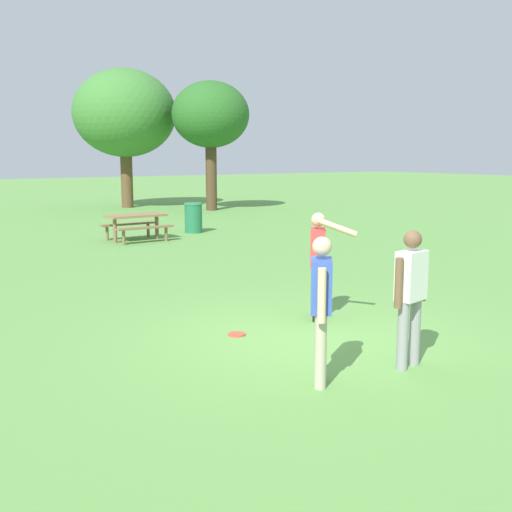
{
  "coord_description": "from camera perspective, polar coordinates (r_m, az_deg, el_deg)",
  "views": [
    {
      "loc": [
        -5.11,
        -6.52,
        2.5
      ],
      "look_at": [
        -0.16,
        1.11,
        1.0
      ],
      "focal_mm": 43.3,
      "sensor_mm": 36.0,
      "label": 1
    }
  ],
  "objects": [
    {
      "name": "tree_far_right",
      "position": [
        29.94,
        -12.04,
        12.73
      ],
      "size": [
        4.74,
        4.74,
        6.39
      ],
      "color": "brown",
      "rests_on": "ground"
    },
    {
      "name": "ground_plane",
      "position": [
        8.65,
        4.95,
        -7.46
      ],
      "size": [
        120.0,
        120.0,
        0.0
      ],
      "primitive_type": "plane",
      "color": "#609947"
    },
    {
      "name": "frisbee",
      "position": [
        8.7,
        -1.79,
        -7.24
      ],
      "size": [
        0.24,
        0.24,
        0.03
      ],
      "primitive_type": "cylinder",
      "color": "#E04733",
      "rests_on": "ground"
    },
    {
      "name": "picnic_table_far",
      "position": [
        18.3,
        -11.02,
        3.14
      ],
      "size": [
        1.78,
        1.51,
        0.77
      ],
      "color": "olive",
      "rests_on": "ground"
    },
    {
      "name": "tree_slender_mid",
      "position": [
        27.9,
        -4.22,
        12.79
      ],
      "size": [
        3.42,
        3.42,
        5.68
      ],
      "color": "#4C3823",
      "rests_on": "ground"
    },
    {
      "name": "person_catcher",
      "position": [
        9.35,
        5.79,
        -0.15
      ],
      "size": [
        0.51,
        0.83,
        1.64
      ],
      "color": "black",
      "rests_on": "ground"
    },
    {
      "name": "person_thrower",
      "position": [
        6.7,
        6.03,
        -4.13
      ],
      "size": [
        0.41,
        0.5,
        1.64
      ],
      "color": "#B7AD93",
      "rests_on": "ground"
    },
    {
      "name": "person_bystander",
      "position": [
        7.43,
        14.1,
        -3.03
      ],
      "size": [
        0.6,
        0.29,
        1.64
      ],
      "color": "gray",
      "rests_on": "ground"
    },
    {
      "name": "trash_can_further_along",
      "position": [
        19.96,
        -5.8,
        3.54
      ],
      "size": [
        0.59,
        0.59,
        0.96
      ],
      "color": "#237047",
      "rests_on": "ground"
    }
  ]
}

